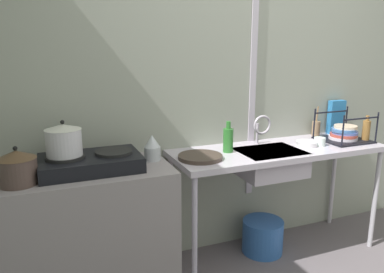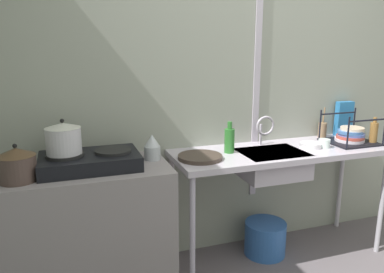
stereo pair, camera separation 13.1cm
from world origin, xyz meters
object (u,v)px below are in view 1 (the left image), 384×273
(percolator, at_px, (152,148))
(faucet, at_px, (262,126))
(bottle_by_sink, at_px, (228,139))
(stove, at_px, (90,162))
(small_bowl_on_drainboard, at_px, (306,144))
(frying_pan, at_px, (200,157))
(utensil_jar, at_px, (316,128))
(cereal_box, at_px, (336,117))
(bottle_by_rack, at_px, (366,130))
(cup_by_rack, at_px, (320,142))
(pot_on_left_burner, at_px, (64,140))
(dish_rack, at_px, (344,134))
(bucket_on_floor, at_px, (262,236))
(pot_beside_stove, at_px, (17,167))
(sink_basin, at_px, (269,163))

(percolator, xyz_separation_m, faucet, (0.86, 0.06, 0.06))
(bottle_by_sink, bearing_deg, stove, -177.43)
(stove, distance_m, small_bowl_on_drainboard, 1.56)
(frying_pan, xyz_separation_m, utensil_jar, (1.15, 0.25, 0.05))
(cereal_box, bearing_deg, bottle_by_rack, -83.77)
(stove, relative_size, cup_by_rack, 7.11)
(faucet, distance_m, cereal_box, 0.80)
(frying_pan, bearing_deg, bottle_by_rack, -2.08)
(cup_by_rack, bearing_deg, bottle_by_sink, 171.81)
(frying_pan, bearing_deg, bottle_by_sink, 17.87)
(bottle_by_sink, xyz_separation_m, bottle_by_rack, (1.14, -0.13, -0.00))
(pot_on_left_burner, relative_size, cereal_box, 0.74)
(frying_pan, bearing_deg, cereal_box, 10.67)
(dish_rack, distance_m, cereal_box, 0.28)
(cup_by_rack, bearing_deg, utensil_jar, 54.98)
(cereal_box, distance_m, bucket_on_floor, 1.18)
(bucket_on_floor, bearing_deg, utensil_jar, 17.08)
(stove, relative_size, pot_beside_stove, 2.76)
(faucet, xyz_separation_m, cereal_box, (0.80, 0.11, -0.01))
(dish_rack, distance_m, small_bowl_on_drainboard, 0.38)
(pot_on_left_burner, bearing_deg, frying_pan, -2.52)
(bottle_by_rack, relative_size, bucket_on_floor, 0.65)
(percolator, relative_size, sink_basin, 0.37)
(sink_basin, height_order, bottle_by_sink, bottle_by_sink)
(small_bowl_on_drainboard, bearing_deg, faucet, 154.41)
(pot_beside_stove, relative_size, faucet, 0.92)
(cereal_box, bearing_deg, stove, -171.63)
(small_bowl_on_drainboard, height_order, bottle_by_rack, bottle_by_rack)
(cereal_box, bearing_deg, pot_beside_stove, -170.22)
(stove, bearing_deg, bottle_by_rack, -2.40)
(stove, bearing_deg, bucket_on_floor, 1.39)
(small_bowl_on_drainboard, bearing_deg, pot_on_left_burner, 178.97)
(dish_rack, bearing_deg, sink_basin, -177.38)
(stove, distance_m, bottle_by_sink, 0.94)
(bottle_by_rack, relative_size, cereal_box, 0.72)
(bottle_by_sink, relative_size, bottle_by_rack, 1.07)
(dish_rack, distance_m, bottle_by_rack, 0.17)
(percolator, relative_size, cup_by_rack, 2.03)
(dish_rack, height_order, cereal_box, cereal_box)
(percolator, relative_size, bucket_on_floor, 0.54)
(pot_beside_stove, height_order, cup_by_rack, pot_beside_stove)
(stove, bearing_deg, cup_by_rack, -2.09)
(faucet, relative_size, small_bowl_on_drainboard, 1.49)
(utensil_jar, bearing_deg, cereal_box, 1.61)
(percolator, bearing_deg, pot_beside_stove, -168.70)
(percolator, distance_m, bucket_on_floor, 1.16)
(bottle_by_rack, xyz_separation_m, utensil_jar, (-0.23, 0.30, -0.02))
(dish_rack, bearing_deg, frying_pan, -178.80)
(pot_on_left_burner, distance_m, cup_by_rack, 1.80)
(percolator, distance_m, faucet, 0.87)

